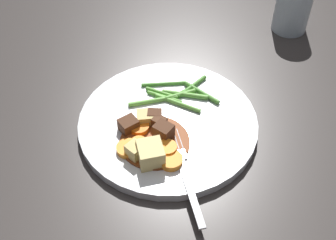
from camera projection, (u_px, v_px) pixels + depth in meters
The scene contains 27 objects.
ground_plane at pixel (168, 126), 0.70m from camera, with size 3.00×3.00×0.00m, color #383330.
dinner_plate at pixel (168, 123), 0.70m from camera, with size 0.29×0.29×0.02m, color white.
stew_sauce at pixel (155, 142), 0.66m from camera, with size 0.11×0.11×0.00m, color brown.
carrot_slice_0 at pixel (128, 148), 0.65m from camera, with size 0.04×0.04×0.01m, color orange.
carrot_slice_1 at pixel (141, 145), 0.65m from camera, with size 0.03×0.03×0.01m, color orange.
carrot_slice_2 at pixel (139, 127), 0.67m from camera, with size 0.03×0.03×0.01m, color orange.
carrot_slice_3 at pixel (171, 160), 0.63m from camera, with size 0.04×0.04×0.01m, color orange.
carrot_slice_4 at pixel (167, 149), 0.64m from camera, with size 0.03×0.03×0.01m, color orange.
potato_chunk_0 at pixel (151, 154), 0.63m from camera, with size 0.04×0.04×0.03m, color #E5CC7A.
potato_chunk_1 at pixel (145, 118), 0.68m from camera, with size 0.02×0.03×0.02m, color #DBBC6B.
potato_chunk_2 at pixel (135, 151), 0.63m from camera, with size 0.02×0.02×0.02m, color #DBBC6B.
meat_chunk_0 at pixel (129, 125), 0.67m from camera, with size 0.03×0.02×0.02m, color #4C2B19.
meat_chunk_1 at pixel (163, 132), 0.66m from camera, with size 0.03×0.02×0.03m, color #4C2B19.
meat_chunk_2 at pixel (162, 125), 0.67m from camera, with size 0.02×0.02×0.02m, color #56331E.
meat_chunk_3 at pixel (155, 116), 0.68m from camera, with size 0.02×0.02×0.02m, color #4C2B19.
green_bean_0 at pixel (180, 95), 0.73m from camera, with size 0.01×0.01×0.05m, color #599E38.
green_bean_1 at pixel (164, 97), 0.72m from camera, with size 0.01×0.01×0.06m, color #599E38.
green_bean_2 at pixel (192, 87), 0.74m from camera, with size 0.01×0.01×0.07m, color #4C8E33.
green_bean_3 at pixel (164, 84), 0.75m from camera, with size 0.01×0.01×0.08m, color #4C8E33.
green_bean_4 at pixel (202, 93), 0.73m from camera, with size 0.01×0.01×0.07m, color #4C8E33.
green_bean_5 at pixel (178, 103), 0.71m from camera, with size 0.01×0.01×0.08m, color #66AD42.
green_bean_6 at pixel (162, 93), 0.73m from camera, with size 0.01×0.01×0.06m, color #599E38.
green_bean_7 at pixel (153, 101), 0.72m from camera, with size 0.01×0.01×0.08m, color #66AD42.
green_bean_8 at pixel (179, 94), 0.73m from camera, with size 0.01×0.01×0.05m, color #4C8E33.
green_bean_9 at pixel (185, 94), 0.73m from camera, with size 0.01×0.01×0.08m, color #66AD42.
fork at pixel (184, 171), 0.62m from camera, with size 0.12×0.15×0.00m.
water_glass at pixel (292, 9), 0.86m from camera, with size 0.07×0.07×0.09m, color silver.
Camera 1 is at (0.37, 0.30, 0.52)m, focal length 46.56 mm.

